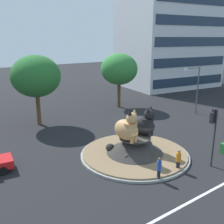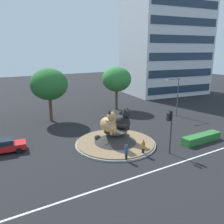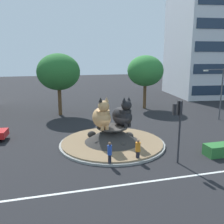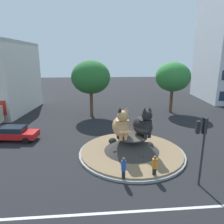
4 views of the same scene
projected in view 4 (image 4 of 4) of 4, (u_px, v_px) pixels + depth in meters
ground_plane at (131, 153)px, 18.12m from camera, size 160.00×160.00×0.00m
lane_centreline at (154, 210)px, 11.29m from camera, size 112.00×0.20×0.01m
roundabout_island at (132, 147)px, 17.97m from camera, size 9.26×9.26×1.67m
cat_statue_calico at (122, 126)px, 17.28m from camera, size 1.76×2.84×2.71m
cat_statue_black at (143, 125)px, 17.61m from camera, size 2.11×2.86×2.61m
traffic_light_mast at (202, 137)px, 12.86m from camera, size 0.78×0.46×4.60m
broadleaf_tree_behind_island at (91, 77)px, 28.84m from camera, size 5.50×5.50×7.98m
second_tree_near_tower at (173, 77)px, 30.89m from camera, size 5.20×5.20×7.73m
pedestrian_blue_shirt at (124, 169)px, 13.76m from camera, size 0.32×0.32×1.77m
pedestrian_orange_shirt at (155, 167)px, 14.12m from camera, size 0.37×0.37×1.72m
sedan_on_far_lane at (14, 133)px, 20.91m from camera, size 4.83×2.45×1.47m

